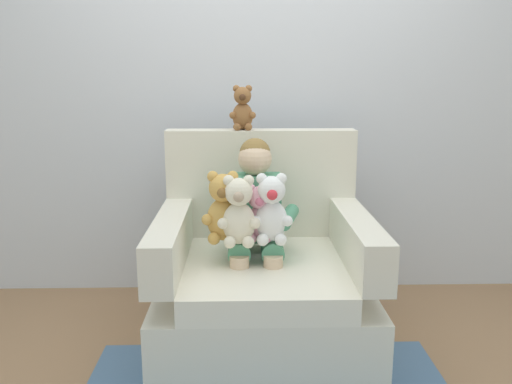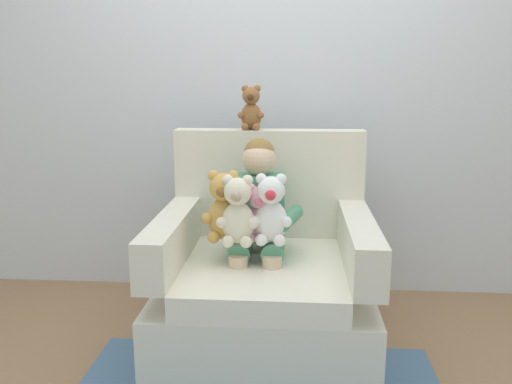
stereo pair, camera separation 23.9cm
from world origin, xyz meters
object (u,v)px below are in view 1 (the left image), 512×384
Objects in this scene: armchair at (263,280)px; plush_honey at (223,209)px; plush_pink at (259,214)px; plush_cream at (239,213)px; seated_child at (255,213)px; plush_white at (271,211)px; plush_brown_on_backrest at (243,109)px.

plush_honey is at bearing -154.57° from armchair.
armchair is 3.78× the size of plush_pink.
plush_honey reaches higher than plush_cream.
seated_child reaches higher than plush_pink.
armchair reaches higher than plush_pink.
armchair is at bearing -50.11° from seated_child.
plush_cream is at bearing -119.69° from seated_child.
armchair is 0.45m from plush_honey.
armchair is 0.38m from plush_pink.
plush_pink is (-0.02, -0.09, 0.37)m from armchair.
plush_white is at bearing -74.64° from armchair.
plush_pink is at bearing -105.34° from armchair.
plush_honey is 0.23m from plush_white.
plush_pink is (0.17, 0.00, -0.03)m from plush_honey.
armchair is 4.34× the size of plush_brown_on_backrest.
seated_child is 2.46× the size of plush_white.
seated_child is (-0.04, 0.04, 0.34)m from armchair.
plush_brown_on_backrest is at bearing 93.95° from seated_child.
plush_brown_on_backrest reaches higher than plush_honey.
plush_honey is 1.23× the size of plush_pink.
plush_brown_on_backrest is at bearing 89.01° from plush_cream.
seated_child is at bearing 136.37° from armchair.
plush_white is 0.07m from plush_pink.
plush_honey is 1.03× the size of plush_cream.
plush_pink is (-0.06, 0.03, -0.03)m from plush_white.
plush_pink is (0.10, 0.06, -0.03)m from plush_cream.
armchair is at bearing 86.26° from plush_pink.
plush_brown_on_backrest is (-0.10, 0.37, 0.83)m from armchair.
plush_honey is (-0.19, -0.09, 0.40)m from armchair.
plush_white is at bearing -73.05° from plush_brown_on_backrest.
plush_cream is at bearing -90.52° from plush_brown_on_backrest.
plush_brown_on_backrest is at bearing 107.09° from plush_white.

